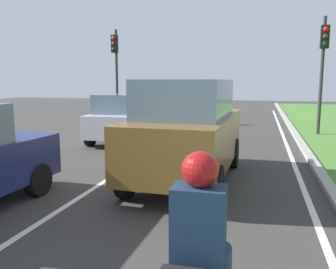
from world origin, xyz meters
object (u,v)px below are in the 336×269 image
Objects in this scene: car_hatchback_far at (123,118)px; traffic_light_near_right at (323,57)px; car_suv_ahead at (188,130)px; rider_person at (199,223)px; traffic_light_overhead_left at (116,61)px.

traffic_light_near_right is at bearing 23.29° from car_hatchback_far.
car_suv_ahead reaches higher than rider_person.
rider_person is (1.15, -5.12, 0.02)m from car_suv_ahead.
traffic_light_near_right is (7.33, 3.34, 2.31)m from car_hatchback_far.
rider_person is 13.44m from traffic_light_near_right.
car_suv_ahead is 9.02m from traffic_light_near_right.
car_hatchback_far is at bearing -155.52° from traffic_light_near_right.
rider_person is at bearing -75.89° from car_suv_ahead.
traffic_light_overhead_left reaches higher than car_suv_ahead.
car_hatchback_far is (-3.42, 4.54, -0.28)m from car_suv_ahead.
car_suv_ahead is 0.94× the size of traffic_light_near_right.
traffic_light_near_right reaches higher than rider_person.
rider_person is at bearing -64.69° from traffic_light_overhead_left.
traffic_light_overhead_left is (-5.94, 9.87, 2.13)m from car_suv_ahead.
car_suv_ahead is at bearing -54.17° from car_hatchback_far.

